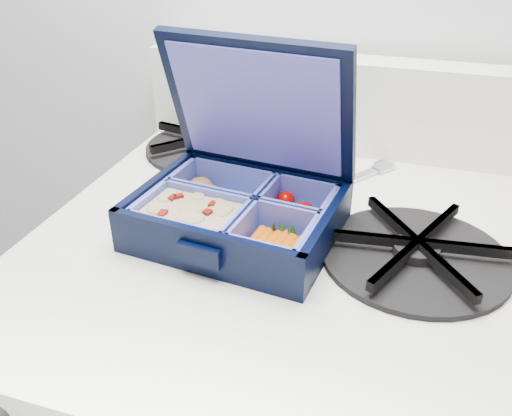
% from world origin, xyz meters
% --- Properties ---
extents(bento_box, '(0.22, 0.18, 0.05)m').
position_xyz_m(bento_box, '(0.60, 1.69, 0.84)').
color(bento_box, black).
rests_on(bento_box, stove).
extents(burner_grate, '(0.21, 0.21, 0.03)m').
position_xyz_m(burner_grate, '(0.78, 1.70, 0.83)').
color(burner_grate, black).
rests_on(burner_grate, stove).
extents(burner_grate_rear, '(0.22, 0.22, 0.02)m').
position_xyz_m(burner_grate_rear, '(0.49, 1.89, 0.83)').
color(burner_grate_rear, black).
rests_on(burner_grate_rear, stove).
extents(fork, '(0.12, 0.16, 0.01)m').
position_xyz_m(fork, '(0.68, 1.83, 0.82)').
color(fork, silver).
rests_on(fork, stove).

